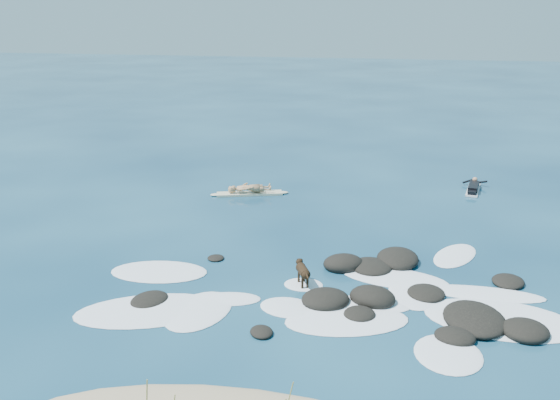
# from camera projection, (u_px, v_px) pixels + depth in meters

# --- Properties ---
(ground) EXTENTS (160.00, 160.00, 0.00)m
(ground) POSITION_uv_depth(u_px,v_px,m) (308.00, 272.00, 18.21)
(ground) COLOR #0A2642
(ground) RESTS_ON ground
(reef_rocks) EXTENTS (10.60, 6.32, 0.55)m
(reef_rocks) POSITION_uv_depth(u_px,v_px,m) (396.00, 292.00, 16.75)
(reef_rocks) COLOR black
(reef_rocks) RESTS_ON ground
(breaking_foam) EXTENTS (12.92, 8.30, 0.12)m
(breaking_foam) POSITION_uv_depth(u_px,v_px,m) (335.00, 302.00, 16.38)
(breaking_foam) COLOR white
(breaking_foam) RESTS_ON ground
(standing_surfer_rig) EXTENTS (3.16, 1.39, 1.85)m
(standing_surfer_rig) POSITION_uv_depth(u_px,v_px,m) (249.00, 178.00, 25.55)
(standing_surfer_rig) COLOR beige
(standing_surfer_rig) RESTS_ON ground
(paddling_surfer_rig) EXTENTS (1.04, 2.35, 0.41)m
(paddling_surfer_rig) POSITION_uv_depth(u_px,v_px,m) (473.00, 188.00, 26.28)
(paddling_surfer_rig) COLOR silver
(paddling_surfer_rig) RESTS_ON ground
(dog) EXTENTS (0.59, 1.03, 0.70)m
(dog) POSITION_uv_depth(u_px,v_px,m) (303.00, 270.00, 17.21)
(dog) COLOR black
(dog) RESTS_ON ground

